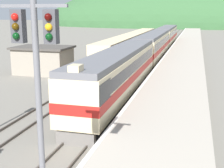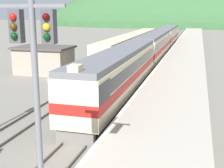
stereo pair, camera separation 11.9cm
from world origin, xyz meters
TOP-DOWN VIEW (x-y plane):
  - track_main at (0.00, 70.00)m, footprint 1.52×180.00m
  - track_siding at (-4.65, 70.00)m, footprint 1.52×180.00m
  - platform at (4.57, 50.00)m, footprint 5.53×140.00m
  - distant_hills at (0.00, 165.63)m, footprint 155.35×69.91m
  - station_shed at (-11.56, 29.93)m, footprint 6.74×4.80m
  - express_train_lead_car at (0.00, 21.22)m, footprint 2.96×20.81m
  - carriage_second at (0.00, 42.96)m, footprint 2.95×20.44m
  - carriage_third at (0.00, 64.28)m, footprint 2.95×20.44m
  - siding_train at (-4.65, 49.50)m, footprint 2.90×38.51m
  - signal_mast_main at (1.50, 4.52)m, footprint 2.20×0.42m

SIDE VIEW (x-z plane):
  - distant_hills at x=0.00m, z-range -22.32..22.32m
  - track_main at x=0.00m, z-range 0.00..0.16m
  - track_siding at x=-4.65m, z-range 0.00..0.16m
  - platform at x=4.57m, z-range -0.01..1.16m
  - station_shed at x=-11.56m, z-range 0.02..3.32m
  - siding_train at x=-4.65m, z-range 0.06..3.65m
  - carriage_second at x=0.00m, z-range 0.18..4.40m
  - carriage_third at x=0.00m, z-range 0.18..4.40m
  - express_train_lead_car at x=0.00m, z-range 0.02..4.59m
  - signal_mast_main at x=1.50m, z-range 1.33..9.79m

